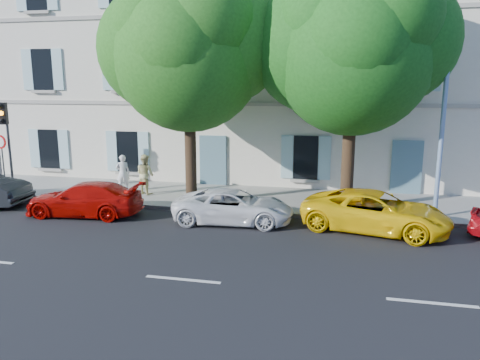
% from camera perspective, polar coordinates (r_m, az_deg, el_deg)
% --- Properties ---
extents(ground, '(90.00, 90.00, 0.00)m').
position_cam_1_polar(ground, '(15.90, -2.14, -6.36)').
color(ground, black).
extents(sidewalk, '(36.00, 4.50, 0.15)m').
position_cam_1_polar(sidewalk, '(20.05, 1.08, -2.30)').
color(sidewalk, '#A09E96').
rests_on(sidewalk, ground).
extents(kerb, '(36.00, 0.16, 0.16)m').
position_cam_1_polar(kerb, '(17.99, -0.30, -3.92)').
color(kerb, '#9E998E').
rests_on(kerb, ground).
extents(building, '(28.00, 7.00, 12.00)m').
position_cam_1_polar(building, '(25.13, 3.83, 14.13)').
color(building, silver).
rests_on(building, ground).
extents(car_red_coupe, '(4.51, 2.10, 1.27)m').
position_cam_1_polar(car_red_coupe, '(18.65, -18.43, -2.21)').
color(car_red_coupe, '#AC0904').
rests_on(car_red_coupe, ground).
extents(car_white_coupe, '(4.42, 2.27, 1.19)m').
position_cam_1_polar(car_white_coupe, '(16.81, -0.79, -3.23)').
color(car_white_coupe, white).
rests_on(car_white_coupe, ground).
extents(car_yellow_supercar, '(5.27, 3.28, 1.36)m').
position_cam_1_polar(car_yellow_supercar, '(16.47, 16.21, -3.72)').
color(car_yellow_supercar, yellow).
rests_on(car_yellow_supercar, ground).
extents(tree_left, '(5.78, 5.78, 8.96)m').
position_cam_1_polar(tree_left, '(18.61, -6.30, 14.70)').
color(tree_left, '#3A2819').
rests_on(tree_left, sidewalk).
extents(tree_right, '(5.84, 5.84, 8.99)m').
position_cam_1_polar(tree_right, '(17.93, 13.60, 14.56)').
color(tree_right, '#3A2819').
rests_on(tree_right, sidewalk).
extents(traffic_light, '(0.36, 0.45, 3.97)m').
position_cam_1_polar(traffic_light, '(22.71, -26.67, 5.67)').
color(traffic_light, '#383A3D').
rests_on(traffic_light, sidewalk).
extents(road_sign, '(0.60, 0.12, 2.58)m').
position_cam_1_polar(road_sign, '(22.91, -27.05, 3.11)').
color(road_sign, '#383A3D').
rests_on(road_sign, sidewalk).
extents(street_lamp, '(0.32, 1.79, 8.37)m').
position_cam_1_polar(street_lamp, '(17.74, 23.92, 10.61)').
color(street_lamp, '#7293BF').
rests_on(street_lamp, sidewalk).
extents(pedestrian_a, '(0.71, 0.60, 1.65)m').
position_cam_1_polar(pedestrian_a, '(21.66, -14.09, 0.84)').
color(pedestrian_a, silver).
rests_on(pedestrian_a, sidewalk).
extents(pedestrian_b, '(1.07, 0.99, 1.75)m').
position_cam_1_polar(pedestrian_b, '(20.89, -11.47, 0.71)').
color(pedestrian_b, '#D0C985').
rests_on(pedestrian_b, sidewalk).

